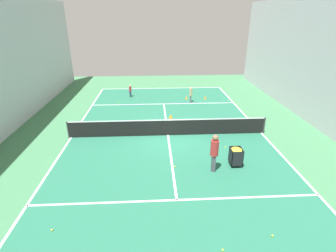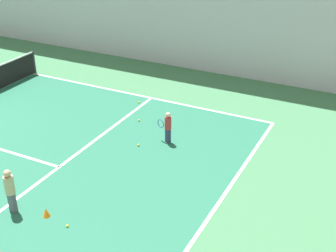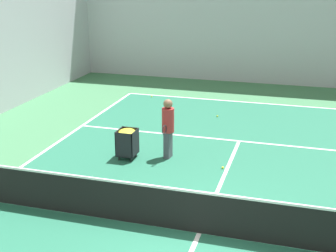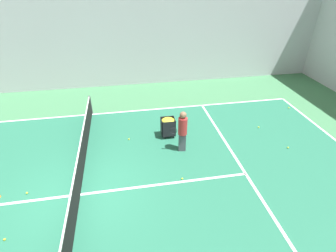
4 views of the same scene
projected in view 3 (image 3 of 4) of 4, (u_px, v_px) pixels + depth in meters
ground_plane at (199, 234)px, 9.89m from camera, size 32.71×32.71×0.00m
court_playing_area at (199, 234)px, 9.88m from camera, size 11.24×21.35×0.00m
line_baseline_far at (256, 103)px, 19.59m from camera, size 11.24×0.10×0.00m
line_service_far at (239, 141)px, 15.22m from camera, size 11.24×0.10×0.00m
line_centre_service at (199, 233)px, 9.88m from camera, size 0.10×11.74×0.00m
hall_enclosure_far at (269, 3)px, 21.79m from camera, size 18.61×0.15×7.70m
tennis_net at (200, 212)px, 9.72m from camera, size 11.54×0.10×0.99m
coach_at_net at (168, 125)px, 13.58m from camera, size 0.41×0.71×1.79m
ball_cart at (127, 138)px, 13.67m from camera, size 0.53×0.60×0.90m
tennis_ball_0 at (223, 168)px, 13.10m from camera, size 0.07×0.07×0.07m
tennis_ball_2 at (217, 116)px, 17.72m from camera, size 0.07×0.07×0.07m
tennis_ball_4 at (104, 181)px, 12.27m from camera, size 0.07×0.07×0.07m
tennis_ball_6 at (152, 96)px, 20.49m from camera, size 0.07×0.07×0.07m
tennis_ball_12 at (170, 116)px, 17.78m from camera, size 0.07×0.07×0.07m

